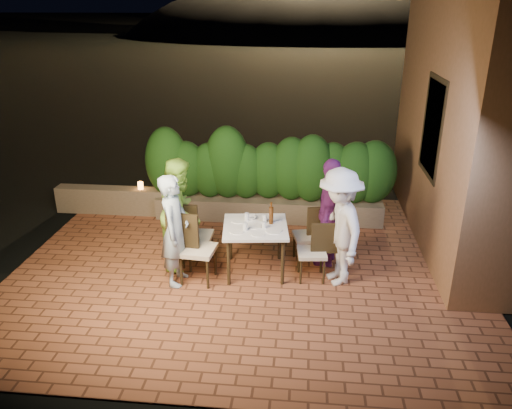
# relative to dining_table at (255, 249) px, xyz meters

# --- Properties ---
(ground) EXTENTS (400.00, 400.00, 0.00)m
(ground) POSITION_rel_dining_table_xyz_m (-0.16, -0.29, -0.40)
(ground) COLOR black
(ground) RESTS_ON ground
(terrace_floor) EXTENTS (7.00, 6.00, 0.15)m
(terrace_floor) POSITION_rel_dining_table_xyz_m (-0.16, 0.21, -0.45)
(terrace_floor) COLOR brown
(terrace_floor) RESTS_ON ground
(building_wall) EXTENTS (1.60, 5.00, 5.00)m
(building_wall) POSITION_rel_dining_table_xyz_m (3.44, 1.71, 2.12)
(building_wall) COLOR #99653C
(building_wall) RESTS_ON ground
(window_pane) EXTENTS (0.08, 1.00, 1.40)m
(window_pane) POSITION_rel_dining_table_xyz_m (2.66, 1.21, 1.62)
(window_pane) COLOR black
(window_pane) RESTS_ON building_wall
(window_frame) EXTENTS (0.06, 1.15, 1.55)m
(window_frame) POSITION_rel_dining_table_xyz_m (2.65, 1.21, 1.62)
(window_frame) COLOR black
(window_frame) RESTS_ON building_wall
(planter) EXTENTS (4.20, 0.55, 0.40)m
(planter) POSITION_rel_dining_table_xyz_m (0.04, 2.01, -0.17)
(planter) COLOR brown
(planter) RESTS_ON ground
(hedge) EXTENTS (4.00, 0.70, 1.10)m
(hedge) POSITION_rel_dining_table_xyz_m (0.04, 2.01, 0.57)
(hedge) COLOR #1A4312
(hedge) RESTS_ON planter
(parapet) EXTENTS (2.20, 0.30, 0.50)m
(parapet) POSITION_rel_dining_table_xyz_m (-2.96, 2.01, -0.12)
(parapet) COLOR brown
(parapet) RESTS_ON ground
(hill) EXTENTS (52.00, 40.00, 22.00)m
(hill) POSITION_rel_dining_table_xyz_m (1.84, 59.71, -4.38)
(hill) COLOR black
(hill) RESTS_ON ground
(dining_table) EXTENTS (1.04, 1.04, 0.75)m
(dining_table) POSITION_rel_dining_table_xyz_m (0.00, 0.00, 0.00)
(dining_table) COLOR white
(dining_table) RESTS_ON ground
(plate_nw) EXTENTS (0.20, 0.20, 0.01)m
(plate_nw) POSITION_rel_dining_table_xyz_m (-0.24, -0.23, 0.38)
(plate_nw) COLOR white
(plate_nw) RESTS_ON dining_table
(plate_sw) EXTENTS (0.22, 0.22, 0.01)m
(plate_sw) POSITION_rel_dining_table_xyz_m (-0.27, 0.16, 0.38)
(plate_sw) COLOR white
(plate_sw) RESTS_ON dining_table
(plate_ne) EXTENTS (0.24, 0.24, 0.01)m
(plate_ne) POSITION_rel_dining_table_xyz_m (0.28, -0.15, 0.38)
(plate_ne) COLOR white
(plate_ne) RESTS_ON dining_table
(plate_se) EXTENTS (0.24, 0.24, 0.01)m
(plate_se) POSITION_rel_dining_table_xyz_m (0.26, 0.28, 0.38)
(plate_se) COLOR white
(plate_se) RESTS_ON dining_table
(plate_centre) EXTENTS (0.21, 0.21, 0.01)m
(plate_centre) POSITION_rel_dining_table_xyz_m (-0.01, -0.02, 0.38)
(plate_centre) COLOR white
(plate_centre) RESTS_ON dining_table
(plate_front) EXTENTS (0.20, 0.20, 0.01)m
(plate_front) POSITION_rel_dining_table_xyz_m (0.06, -0.28, 0.38)
(plate_front) COLOR white
(plate_front) RESTS_ON dining_table
(glass_nw) EXTENTS (0.07, 0.07, 0.12)m
(glass_nw) POSITION_rel_dining_table_xyz_m (-0.13, -0.16, 0.43)
(glass_nw) COLOR silver
(glass_nw) RESTS_ON dining_table
(glass_sw) EXTENTS (0.07, 0.07, 0.12)m
(glass_sw) POSITION_rel_dining_table_xyz_m (-0.15, 0.18, 0.44)
(glass_sw) COLOR silver
(glass_sw) RESTS_ON dining_table
(glass_ne) EXTENTS (0.06, 0.06, 0.11)m
(glass_ne) POSITION_rel_dining_table_xyz_m (0.14, -0.07, 0.43)
(glass_ne) COLOR silver
(glass_ne) RESTS_ON dining_table
(glass_se) EXTENTS (0.07, 0.07, 0.12)m
(glass_se) POSITION_rel_dining_table_xyz_m (0.13, 0.16, 0.43)
(glass_se) COLOR silver
(glass_se) RESTS_ON dining_table
(beer_bottle) EXTENTS (0.07, 0.07, 0.34)m
(beer_bottle) POSITION_rel_dining_table_xyz_m (0.22, 0.11, 0.54)
(beer_bottle) COLOR #44230B
(beer_bottle) RESTS_ON dining_table
(bowl) EXTENTS (0.20, 0.20, 0.04)m
(bowl) POSITION_rel_dining_table_xyz_m (-0.10, 0.26, 0.40)
(bowl) COLOR white
(bowl) RESTS_ON dining_table
(chair_left_front) EXTENTS (0.53, 0.53, 1.04)m
(chair_left_front) POSITION_rel_dining_table_xyz_m (-0.80, -0.35, 0.14)
(chair_left_front) COLOR black
(chair_left_front) RESTS_ON ground
(chair_left_back) EXTENTS (0.45, 0.45, 0.98)m
(chair_left_back) POSITION_rel_dining_table_xyz_m (-0.91, 0.15, 0.11)
(chair_left_back) COLOR black
(chair_left_back) RESTS_ON ground
(chair_right_front) EXTENTS (0.45, 0.45, 0.88)m
(chair_right_front) POSITION_rel_dining_table_xyz_m (0.84, -0.12, 0.06)
(chair_right_front) COLOR black
(chair_right_front) RESTS_ON ground
(chair_right_back) EXTENTS (0.51, 0.51, 0.92)m
(chair_right_back) POSITION_rel_dining_table_xyz_m (0.78, 0.38, 0.08)
(chair_right_back) COLOR black
(chair_right_back) RESTS_ON ground
(diner_blue) EXTENTS (0.41, 0.61, 1.64)m
(diner_blue) POSITION_rel_dining_table_xyz_m (-1.09, -0.41, 0.45)
(diner_blue) COLOR #9EB9CC
(diner_blue) RESTS_ON ground
(diner_green) EXTENTS (0.66, 0.84, 1.70)m
(diner_green) POSITION_rel_dining_table_xyz_m (-1.14, 0.14, 0.48)
(diner_green) COLOR #8FCE40
(diner_green) RESTS_ON ground
(diner_white) EXTENTS (0.98, 1.26, 1.72)m
(diner_white) POSITION_rel_dining_table_xyz_m (1.20, -0.17, 0.49)
(diner_white) COLOR white
(diner_white) RESTS_ON ground
(diner_purple) EXTENTS (0.61, 1.06, 1.69)m
(diner_purple) POSITION_rel_dining_table_xyz_m (1.10, 0.41, 0.47)
(diner_purple) COLOR #6C256F
(diner_purple) RESTS_ON ground
(parapet_lamp) EXTENTS (0.10, 0.10, 0.14)m
(parapet_lamp) POSITION_rel_dining_table_xyz_m (-2.40, 2.01, 0.20)
(parapet_lamp) COLOR orange
(parapet_lamp) RESTS_ON parapet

